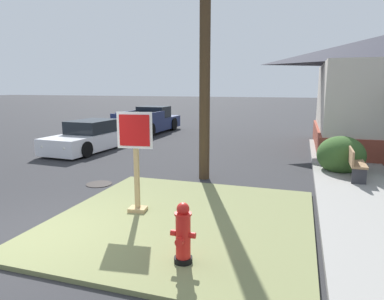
% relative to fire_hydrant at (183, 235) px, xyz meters
% --- Properties ---
extents(ground_plane, '(160.00, 160.00, 0.00)m').
position_rel_fire_hydrant_xyz_m(ground_plane, '(-2.90, 0.06, -0.52)').
color(ground_plane, '#2B2B2D').
extents(grass_corner_patch, '(4.97, 5.07, 0.08)m').
position_rel_fire_hydrant_xyz_m(grass_corner_patch, '(-0.58, 1.65, -0.48)').
color(grass_corner_patch, olive).
rests_on(grass_corner_patch, ground).
extents(sidewalk_strip, '(2.20, 15.00, 0.12)m').
position_rel_fire_hydrant_xyz_m(sidewalk_strip, '(3.10, 5.41, -0.46)').
color(sidewalk_strip, gray).
rests_on(sidewalk_strip, ground).
extents(fire_hydrant, '(0.38, 0.34, 0.93)m').
position_rel_fire_hydrant_xyz_m(fire_hydrant, '(0.00, 0.00, 0.00)').
color(fire_hydrant, black).
rests_on(fire_hydrant, grass_corner_patch).
extents(stop_sign, '(0.73, 0.32, 2.08)m').
position_rel_fire_hydrant_xyz_m(stop_sign, '(-1.60, 1.70, 0.57)').
color(stop_sign, tan).
rests_on(stop_sign, grass_corner_patch).
extents(manhole_cover, '(0.70, 0.70, 0.02)m').
position_rel_fire_hydrant_xyz_m(manhole_cover, '(-3.65, 3.44, -0.51)').
color(manhole_cover, black).
rests_on(manhole_cover, ground).
extents(parked_sedan_white, '(2.01, 4.38, 1.25)m').
position_rel_fire_hydrant_xyz_m(parked_sedan_white, '(-6.83, 7.83, 0.02)').
color(parked_sedan_white, silver).
rests_on(parked_sedan_white, ground).
extents(pickup_truck_navy, '(2.15, 5.25, 1.48)m').
position_rel_fire_hydrant_xyz_m(pickup_truck_navy, '(-6.78, 13.56, 0.10)').
color(pickup_truck_navy, '#19234C').
rests_on(pickup_truck_navy, ground).
extents(street_bench, '(0.44, 1.50, 0.85)m').
position_rel_fire_hydrant_xyz_m(street_bench, '(3.05, 5.87, 0.07)').
color(street_bench, '#93704C').
rests_on(street_bench, sidewalk_strip).
extents(shrub_by_curb, '(1.42, 1.42, 1.17)m').
position_rel_fire_hydrant_xyz_m(shrub_by_curb, '(2.79, 6.72, 0.06)').
color(shrub_by_curb, '#345625').
rests_on(shrub_by_curb, ground).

